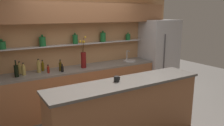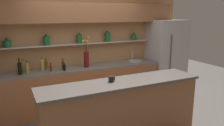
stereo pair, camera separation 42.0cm
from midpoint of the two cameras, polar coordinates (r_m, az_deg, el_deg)
name	(u,v)px [view 2 (the right image)]	position (r m, az deg, el deg)	size (l,w,h in m)	color
back_wall_unit	(83,37)	(5.02, -5.22, 6.79)	(5.20, 0.44, 2.60)	tan
back_counter_unit	(83,87)	(4.94, -5.20, -6.27)	(3.64, 0.62, 0.92)	#99603D
island_counter	(122,111)	(3.64, 5.95, -12.52)	(2.66, 0.61, 1.02)	#99603D
refrigerator	(166,57)	(5.95, 15.90, 1.50)	(0.90, 0.73, 1.92)	#B7B7BC
flower_vase	(86,58)	(4.76, -4.23, 1.38)	(0.15, 0.14, 0.68)	maroon
sink_fixture	(135,60)	(5.43, 8.15, 0.64)	(0.33, 0.33, 0.25)	#B7B7BC
bottle_spirit_0	(42,65)	(4.63, -15.39, -0.58)	(0.07, 0.07, 0.27)	tan
bottle_spirit_1	(24,66)	(4.69, -19.69, -0.89)	(0.06, 0.06, 0.24)	tan
bottle_oil_2	(63,65)	(4.63, -10.18, -0.60)	(0.06, 0.06, 0.23)	#47380A
bottle_sauce_3	(28,67)	(4.72, -18.84, -1.04)	(0.06, 0.06, 0.19)	maroon
bottle_oil_4	(46,65)	(4.75, -14.39, -0.50)	(0.06, 0.06, 0.23)	brown
bottle_sauce_5	(51,68)	(4.54, -13.21, -1.30)	(0.05, 0.05, 0.17)	maroon
bottle_spirit_6	(27,68)	(4.56, -18.90, -1.25)	(0.08, 0.08, 0.24)	tan
bottle_wine_7	(20,68)	(4.48, -20.55, -1.34)	(0.08, 0.08, 0.32)	black
bottle_sauce_8	(64,67)	(4.55, -9.78, -1.17)	(0.05, 0.05, 0.16)	black
coffee_mug	(111,79)	(3.43, 3.32, -4.23)	(0.11, 0.09, 0.09)	black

